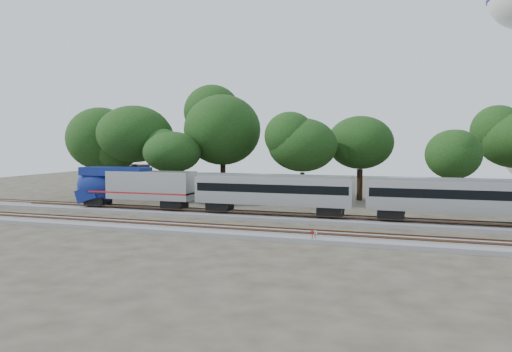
{
  "coord_description": "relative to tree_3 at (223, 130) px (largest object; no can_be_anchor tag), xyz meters",
  "views": [
    {
      "loc": [
        16.15,
        -47.57,
        8.72
      ],
      "look_at": [
        -1.25,
        5.0,
        4.85
      ],
      "focal_mm": 35.0,
      "sensor_mm": 36.0,
      "label": 1
    }
  ],
  "objects": [
    {
      "name": "track_near",
      "position": [
        11.85,
        -25.31,
        -10.17
      ],
      "size": [
        160.0,
        5.0,
        0.73
      ],
      "color": "slate",
      "rests_on": "ground"
    },
    {
      "name": "ground",
      "position": [
        11.85,
        -21.31,
        -10.37
      ],
      "size": [
        160.0,
        160.0,
        0.0
      ],
      "primitive_type": "plane",
      "color": "#383328",
      "rests_on": "ground"
    },
    {
      "name": "switch_stand_white",
      "position": [
        19.54,
        -27.17,
        -9.68
      ],
      "size": [
        0.33,
        0.17,
        1.09
      ],
      "rotation": [
        0.0,
        0.0,
        0.41
      ],
      "color": "#512D19",
      "rests_on": "ground"
    },
    {
      "name": "tree_4",
      "position": [
        12.53,
        -1.77,
        -2.2
      ],
      "size": [
        8.32,
        8.32,
        11.73
      ],
      "color": "black",
      "rests_on": "ground"
    },
    {
      "name": "tree_6",
      "position": [
        31.75,
        -3.98,
        -3.28
      ],
      "size": [
        7.23,
        7.23,
        10.19
      ],
      "color": "black",
      "rests_on": "ground"
    },
    {
      "name": "tree_2",
      "position": [
        -5.06,
        -6.36,
        -3.19
      ],
      "size": [
        7.32,
        7.32,
        10.32
      ],
      "color": "black",
      "rests_on": "ground"
    },
    {
      "name": "track_far",
      "position": [
        11.85,
        -15.31,
        -10.17
      ],
      "size": [
        160.0,
        5.0,
        0.73
      ],
      "color": "slate",
      "rests_on": "ground"
    },
    {
      "name": "tree_3",
      "position": [
        0.0,
        0.0,
        0.0
      ],
      "size": [
        10.55,
        10.55,
        14.88
      ],
      "color": "black",
      "rests_on": "ground"
    },
    {
      "name": "tree_5",
      "position": [
        19.5,
        5.49,
        -1.87
      ],
      "size": [
        8.66,
        8.66,
        12.2
      ],
      "color": "black",
      "rests_on": "ground"
    },
    {
      "name": "switch_stand_red",
      "position": [
        19.33,
        -27.35,
        -9.69
      ],
      "size": [
        0.34,
        0.1,
        1.07
      ],
      "rotation": [
        0.0,
        0.0,
        0.21
      ],
      "color": "#512D19",
      "rests_on": "ground"
    },
    {
      "name": "tree_1",
      "position": [
        -12.54,
        -4.11,
        -0.61
      ],
      "size": [
        9.93,
        9.93,
        14.0
      ],
      "color": "black",
      "rests_on": "ground"
    },
    {
      "name": "tree_0",
      "position": [
        -19.54,
        -2.43,
        -1.25
      ],
      "size": [
        9.28,
        9.28,
        13.09
      ],
      "color": "black",
      "rests_on": "ground"
    },
    {
      "name": "switch_lever",
      "position": [
        16.7,
        -27.39,
        -10.22
      ],
      "size": [
        0.56,
        0.43,
        0.3
      ],
      "primitive_type": "cube",
      "rotation": [
        0.0,
        0.0,
        0.29
      ],
      "color": "#512D19",
      "rests_on": "ground"
    },
    {
      "name": "brick_building",
      "position": [
        -24.08,
        8.95,
        -8.13
      ],
      "size": [
        9.63,
        7.09,
        4.44
      ],
      "rotation": [
        0.0,
        0.0,
        0.06
      ],
      "color": "brown",
      "rests_on": "ground"
    }
  ]
}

